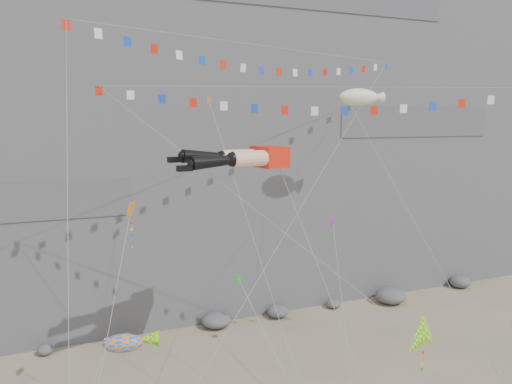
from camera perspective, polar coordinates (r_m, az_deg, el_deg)
cliff at (r=57.10m, az=-9.61°, el=14.96°), size 80.00×28.00×50.00m
talus_boulders at (r=45.73m, az=-4.57°, el=-14.43°), size 60.00×3.00×1.20m
legs_kite at (r=31.31m, az=-1.63°, el=3.89°), size 8.32×14.93×20.88m
flag_banner_upper at (r=36.44m, az=1.65°, el=16.21°), size 28.57×19.94×31.33m
flag_banner_lower at (r=31.81m, az=8.50°, el=11.74°), size 26.71×10.07×23.15m
harlequin_kite at (r=27.55m, az=-14.13°, el=-2.07°), size 4.99×7.52×15.49m
fish_windsock at (r=26.55m, az=-14.99°, el=-16.40°), size 6.08×4.59×9.15m
delta_kite at (r=29.63m, az=18.62°, el=-15.39°), size 5.83×4.83×9.01m
blimp_windsock at (r=41.69m, az=11.68°, el=10.53°), size 5.45×14.88×24.58m
small_kite_a at (r=33.49m, az=-5.12°, el=9.52°), size 2.41×15.04×24.32m
small_kite_b at (r=34.63m, az=8.80°, el=-3.75°), size 4.91×11.14×15.86m
small_kite_c at (r=27.62m, az=-1.85°, el=-10.23°), size 3.16×10.09×13.65m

